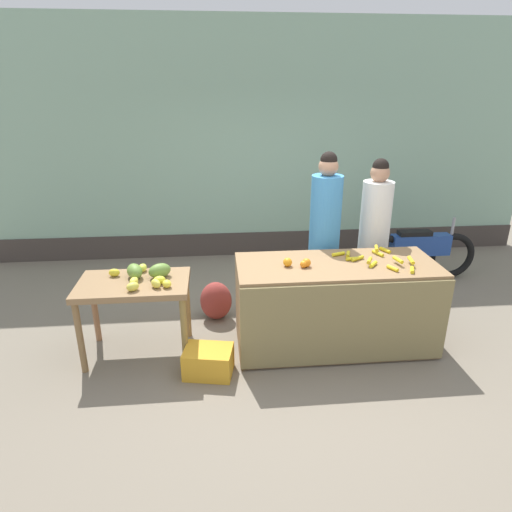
# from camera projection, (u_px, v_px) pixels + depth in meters

# --- Properties ---
(ground_plane) EXTENTS (24.00, 24.00, 0.00)m
(ground_plane) POSITION_uv_depth(u_px,v_px,m) (282.00, 345.00, 4.59)
(ground_plane) COLOR #756B5B
(market_wall_back) EXTENTS (8.47, 0.23, 3.44)m
(market_wall_back) POSITION_uv_depth(u_px,v_px,m) (257.00, 145.00, 6.57)
(market_wall_back) COLOR #8CB299
(market_wall_back) RESTS_ON ground
(fruit_stall_counter) EXTENTS (1.97, 0.83, 0.89)m
(fruit_stall_counter) POSITION_uv_depth(u_px,v_px,m) (335.00, 305.00, 4.46)
(fruit_stall_counter) COLOR olive
(fruit_stall_counter) RESTS_ON ground
(side_table_wooden) EXTENTS (1.05, 0.65, 0.78)m
(side_table_wooden) POSITION_uv_depth(u_px,v_px,m) (134.00, 292.00, 4.22)
(side_table_wooden) COLOR olive
(side_table_wooden) RESTS_ON ground
(banana_bunch_pile) EXTENTS (0.73, 0.68, 0.07)m
(banana_bunch_pile) POSITION_uv_depth(u_px,v_px,m) (376.00, 258.00, 4.37)
(banana_bunch_pile) COLOR yellow
(banana_bunch_pile) RESTS_ON fruit_stall_counter
(orange_pile) EXTENTS (0.27, 0.12, 0.09)m
(orange_pile) POSITION_uv_depth(u_px,v_px,m) (298.00, 263.00, 4.22)
(orange_pile) COLOR orange
(orange_pile) RESTS_ON fruit_stall_counter
(mango_papaya_pile) EXTENTS (0.65, 0.57, 0.14)m
(mango_papaya_pile) POSITION_uv_depth(u_px,v_px,m) (146.00, 274.00, 4.21)
(mango_papaya_pile) COLOR yellow
(mango_papaya_pile) RESTS_ON side_table_wooden
(vendor_woman_blue_shirt) EXTENTS (0.34, 0.34, 1.89)m
(vendor_woman_blue_shirt) POSITION_uv_depth(u_px,v_px,m) (324.00, 236.00, 4.90)
(vendor_woman_blue_shirt) COLOR #33333D
(vendor_woman_blue_shirt) RESTS_ON ground
(vendor_woman_white_shirt) EXTENTS (0.34, 0.34, 1.80)m
(vendor_woman_white_shirt) POSITION_uv_depth(u_px,v_px,m) (374.00, 237.00, 5.04)
(vendor_woman_white_shirt) COLOR #33333D
(vendor_woman_white_shirt) RESTS_ON ground
(parked_motorcycle) EXTENTS (1.60, 0.18, 0.88)m
(parked_motorcycle) POSITION_uv_depth(u_px,v_px,m) (419.00, 252.00, 6.02)
(parked_motorcycle) COLOR black
(parked_motorcycle) RESTS_ON ground
(produce_crate) EXTENTS (0.49, 0.40, 0.26)m
(produce_crate) POSITION_uv_depth(u_px,v_px,m) (208.00, 361.00, 4.09)
(produce_crate) COLOR gold
(produce_crate) RESTS_ON ground
(produce_sack) EXTENTS (0.38, 0.32, 0.45)m
(produce_sack) POSITION_uv_depth(u_px,v_px,m) (216.00, 301.00, 5.03)
(produce_sack) COLOR maroon
(produce_sack) RESTS_ON ground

